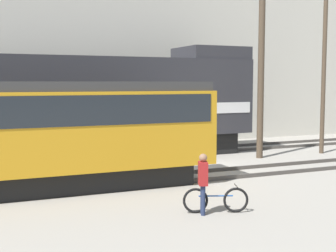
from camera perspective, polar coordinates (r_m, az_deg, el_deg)
ground_plane at (r=18.66m, az=3.43°, el=-5.16°), size 120.00×120.00×0.00m
track_near at (r=17.20m, az=5.97°, el=-5.85°), size 60.00×1.51×0.14m
track_far at (r=22.24m, az=-1.23°, el=-3.27°), size 60.00×1.51×0.14m
building_backdrop at (r=28.24m, az=-6.36°, el=8.91°), size 33.12×6.00×10.35m
freight_locomotive at (r=20.88m, az=-10.85°, el=2.43°), size 16.37×3.04×5.09m
streetcar at (r=14.85m, az=-16.89°, el=-0.45°), size 11.83×2.54×3.42m
bicycle at (r=12.39m, az=5.84°, el=-8.98°), size 1.64×0.73×0.73m
person at (r=12.07m, az=4.29°, el=-6.35°), size 0.33×0.41×1.59m
utility_pole_left at (r=21.31m, az=11.27°, el=6.84°), size 0.29×0.29×7.99m
utility_pole_center at (r=23.52m, az=18.49°, el=7.18°), size 0.21×0.21×8.53m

